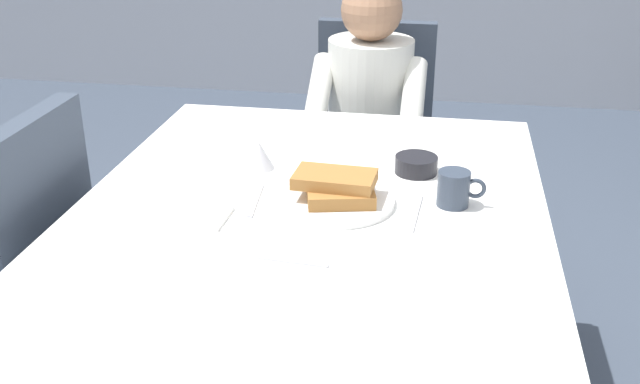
{
  "coord_description": "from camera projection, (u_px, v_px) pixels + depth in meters",
  "views": [
    {
      "loc": [
        0.29,
        -1.51,
        1.5
      ],
      "look_at": [
        0.03,
        0.02,
        0.79
      ],
      "focal_mm": 41.94,
      "sensor_mm": 36.0,
      "label": 1
    }
  ],
  "objects": [
    {
      "name": "bowl_butter",
      "position": [
        416.0,
        165.0,
        1.93
      ],
      "size": [
        0.11,
        0.11,
        0.04
      ],
      "primitive_type": "cylinder",
      "color": "black",
      "rests_on": "dining_table_main"
    },
    {
      "name": "chair_left_side",
      "position": [
        13.0,
        266.0,
        1.92
      ],
      "size": [
        0.45,
        0.44,
        0.93
      ],
      "rotation": [
        0.0,
        0.0,
        1.57
      ],
      "color": "#384251",
      "rests_on": "ground"
    },
    {
      "name": "dining_table_main",
      "position": [
        307.0,
        249.0,
        1.75
      ],
      "size": [
        1.12,
        1.52,
        0.74
      ],
      "color": "white",
      "rests_on": "ground"
    },
    {
      "name": "diner_person",
      "position": [
        368.0,
        110.0,
        2.65
      ],
      "size": [
        0.4,
        0.43,
        1.12
      ],
      "rotation": [
        0.0,
        0.0,
        3.14
      ],
      "color": "silver",
      "rests_on": "ground"
    },
    {
      "name": "cup_coffee",
      "position": [
        455.0,
        189.0,
        1.74
      ],
      "size": [
        0.11,
        0.08,
        0.08
      ],
      "color": "#333D4C",
      "rests_on": "dining_table_main"
    },
    {
      "name": "spoon_near_edge",
      "position": [
        293.0,
        261.0,
        1.51
      ],
      "size": [
        0.15,
        0.03,
        0.0
      ],
      "primitive_type": "cube",
      "rotation": [
        0.0,
        0.0,
        -0.09
      ],
      "color": "silver",
      "rests_on": "dining_table_main"
    },
    {
      "name": "chair_diner",
      "position": [
        372.0,
        132.0,
        2.84
      ],
      "size": [
        0.44,
        0.45,
        0.93
      ],
      "rotation": [
        0.0,
        0.0,
        3.14
      ],
      "color": "#384251",
      "rests_on": "ground"
    },
    {
      "name": "plate_breakfast",
      "position": [
        335.0,
        201.0,
        1.76
      ],
      "size": [
        0.28,
        0.28,
        0.02
      ],
      "primitive_type": "cylinder",
      "color": "white",
      "rests_on": "dining_table_main"
    },
    {
      "name": "breakfast_stack",
      "position": [
        338.0,
        186.0,
        1.74
      ],
      "size": [
        0.2,
        0.17,
        0.06
      ],
      "color": "#A36B33",
      "rests_on": "plate_breakfast"
    },
    {
      "name": "knife_right_of_plate",
      "position": [
        415.0,
        212.0,
        1.72
      ],
      "size": [
        0.03,
        0.2,
        0.0
      ],
      "primitive_type": "cube",
      "rotation": [
        0.0,
        0.0,
        1.51
      ],
      "color": "silver",
      "rests_on": "dining_table_main"
    },
    {
      "name": "fork_left_of_plate",
      "position": [
        255.0,
        200.0,
        1.78
      ],
      "size": [
        0.03,
        0.18,
        0.0
      ],
      "primitive_type": "cube",
      "rotation": [
        0.0,
        0.0,
        1.66
      ],
      "color": "silver",
      "rests_on": "dining_table_main"
    },
    {
      "name": "syrup_pitcher",
      "position": [
        259.0,
        155.0,
        1.95
      ],
      "size": [
        0.08,
        0.08,
        0.07
      ],
      "color": "silver",
      "rests_on": "dining_table_main"
    },
    {
      "name": "napkin_folded",
      "position": [
        191.0,
        215.0,
        1.7
      ],
      "size": [
        0.17,
        0.13,
        0.01
      ],
      "primitive_type": "cube",
      "rotation": [
        0.0,
        0.0,
        -0.04
      ],
      "color": "white",
      "rests_on": "dining_table_main"
    }
  ]
}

